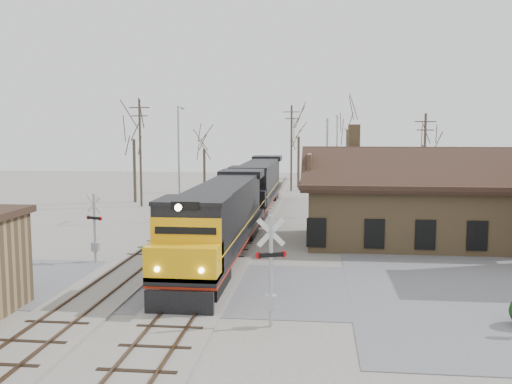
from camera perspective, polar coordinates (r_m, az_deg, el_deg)
ground at (r=28.19m, az=-5.46°, el=-9.39°), size 140.00×140.00×0.00m
road at (r=28.18m, az=-5.46°, el=-9.36°), size 60.00×9.00×0.03m
track_main at (r=42.60m, az=-1.36°, el=-3.84°), size 3.40×90.00×0.24m
track_siding at (r=43.42m, az=-7.27°, el=-3.69°), size 3.40×90.00×0.24m
depot at (r=39.43m, az=15.57°, el=-1.47°), size 15.20×9.31×7.90m
locomotive_lead at (r=32.66m, az=-3.65°, el=-2.84°), size 3.08×20.65×4.59m
locomotive_trailing at (r=53.23m, az=0.22°, el=0.78°), size 3.08×20.65×4.34m
crossbuck_near at (r=22.13m, az=1.50°, el=-8.34°), size 1.19×0.52×4.37m
crossbuck_far at (r=33.83m, az=-15.83°, el=-3.70°), size 1.08×0.49×3.95m
streetlight_a at (r=46.98m, az=-7.70°, el=3.45°), size 0.25×2.04×9.44m
streetlight_b at (r=49.48m, az=7.10°, el=3.04°), size 0.25×2.04×8.47m
streetlight_c at (r=62.91m, az=8.08°, el=4.02°), size 0.25×2.04×9.05m
utility_pole_a at (r=56.48m, az=-11.49°, el=4.05°), size 2.00×0.24×10.39m
utility_pole_b at (r=69.28m, az=3.56°, el=4.57°), size 2.00×0.24×10.34m
utility_pole_c at (r=57.34m, az=16.49°, el=3.26°), size 2.00×0.24×9.04m
tree_a at (r=59.83m, az=-12.15°, el=6.22°), size 4.34×4.34×10.64m
tree_b at (r=68.71m, az=-5.21°, el=5.03°), size 3.44×3.44×8.44m
tree_c at (r=72.96m, az=4.30°, el=6.38°), size 4.35×4.35×10.66m
tree_d at (r=71.02m, az=9.16°, el=7.15°), size 4.94×4.94×12.11m
tree_e at (r=66.12m, az=17.04°, el=4.66°), size 3.40×3.40×8.34m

